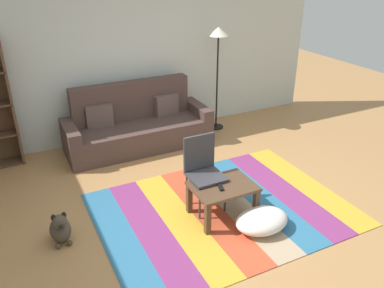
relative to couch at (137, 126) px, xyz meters
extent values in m
plane|color=#B27F4C|center=(0.15, -2.02, -0.34)|extent=(14.00, 14.00, 0.00)
cube|color=silver|center=(0.15, 0.53, 1.01)|extent=(6.80, 0.10, 2.70)
cube|color=teal|center=(-0.98, -2.15, -0.33)|extent=(0.37, 2.16, 0.01)
cube|color=#843370|center=(-0.61, -2.15, -0.33)|extent=(0.37, 2.16, 0.01)
cube|color=gold|center=(-0.24, -2.15, -0.33)|extent=(0.37, 2.16, 0.01)
cube|color=#C64C2D|center=(0.13, -2.15, -0.33)|extent=(0.37, 2.16, 0.01)
cube|color=tan|center=(0.50, -2.15, -0.33)|extent=(0.37, 2.16, 0.01)
cube|color=teal|center=(0.87, -2.15, -0.33)|extent=(0.37, 2.16, 0.01)
cube|color=#843370|center=(1.23, -2.15, -0.33)|extent=(0.37, 2.16, 0.01)
cube|color=gold|center=(1.60, -2.15, -0.33)|extent=(0.37, 2.16, 0.01)
cube|color=#4C3833|center=(0.00, -0.07, -0.14)|extent=(1.90, 0.80, 0.40)
cube|color=#4C3833|center=(0.00, 0.23, 0.36)|extent=(1.90, 0.20, 0.60)
cube|color=#4C3833|center=(-1.04, -0.07, -0.06)|extent=(0.18, 0.80, 0.56)
cube|color=#4C3833|center=(1.04, -0.07, -0.06)|extent=(0.18, 0.80, 0.56)
cube|color=brown|center=(-0.55, 0.11, 0.22)|extent=(0.42, 0.19, 0.36)
cube|color=brown|center=(0.55, 0.11, 0.22)|extent=(0.42, 0.19, 0.36)
cube|color=brown|center=(-1.72, 0.28, 0.59)|extent=(0.04, 0.28, 1.85)
cube|color=#513826|center=(0.25, -2.24, 0.06)|extent=(0.71, 0.53, 0.04)
cube|color=#513826|center=(-0.07, -2.47, -0.14)|extent=(0.06, 0.06, 0.37)
cube|color=#513826|center=(0.56, -2.47, -0.14)|extent=(0.06, 0.06, 0.37)
cube|color=#513826|center=(-0.07, -2.02, -0.14)|extent=(0.06, 0.06, 0.37)
cube|color=#513826|center=(0.56, -2.02, -0.14)|extent=(0.06, 0.06, 0.37)
ellipsoid|color=white|center=(0.50, -2.68, -0.21)|extent=(0.62, 0.45, 0.23)
ellipsoid|color=#473D33|center=(-1.53, -1.85, -0.21)|extent=(0.22, 0.30, 0.26)
sphere|color=#473D33|center=(-1.53, -1.96, -0.03)|extent=(0.15, 0.15, 0.15)
ellipsoid|color=black|center=(-1.53, -2.02, -0.04)|extent=(0.06, 0.07, 0.05)
ellipsoid|color=black|center=(-1.58, -1.94, 0.02)|extent=(0.05, 0.04, 0.08)
ellipsoid|color=black|center=(-1.48, -1.94, 0.02)|extent=(0.05, 0.04, 0.08)
sphere|color=#473D33|center=(-1.59, -1.99, -0.31)|extent=(0.06, 0.06, 0.06)
sphere|color=#473D33|center=(-1.47, -1.99, -0.31)|extent=(0.06, 0.06, 0.06)
cylinder|color=black|center=(1.48, 0.08, -0.32)|extent=(0.26, 0.26, 0.02)
cylinder|color=black|center=(1.48, 0.08, 0.48)|extent=(0.03, 0.03, 1.58)
cone|color=white|center=(1.48, 0.08, 1.34)|extent=(0.32, 0.32, 0.14)
cube|color=black|center=(0.19, -2.28, 0.09)|extent=(0.08, 0.16, 0.02)
cube|color=#38383D|center=(0.15, -2.02, 0.10)|extent=(0.40, 0.40, 0.03)
cube|color=#38383D|center=(0.15, -1.84, 0.34)|extent=(0.40, 0.03, 0.44)
cylinder|color=#38383D|center=(-0.02, -2.19, -0.12)|extent=(0.02, 0.02, 0.42)
cylinder|color=#38383D|center=(0.32, -2.19, -0.12)|extent=(0.02, 0.02, 0.42)
cylinder|color=#38383D|center=(-0.02, -1.85, -0.12)|extent=(0.02, 0.02, 0.42)
cylinder|color=#38383D|center=(0.32, -1.85, -0.12)|extent=(0.02, 0.02, 0.42)
camera|label=1|loc=(-1.79, -5.53, 2.46)|focal=36.97mm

